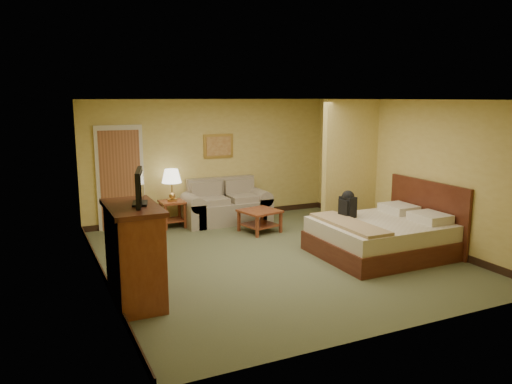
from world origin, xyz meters
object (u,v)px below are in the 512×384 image
dresser (134,254)px  bed (386,235)px  coffee_table (260,216)px  loveseat (226,208)px

dresser → bed: (4.29, 0.25, -0.33)m
bed → dresser: bearing=-176.7°
coffee_table → bed: bearing=-58.6°
dresser → loveseat: bearing=52.8°
coffee_table → dresser: (-2.95, -2.44, 0.34)m
coffee_table → loveseat: bearing=106.8°
coffee_table → dresser: bearing=-140.4°
coffee_table → bed: 2.57m
loveseat → dresser: size_ratio=1.42×
coffee_table → bed: bed is taller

